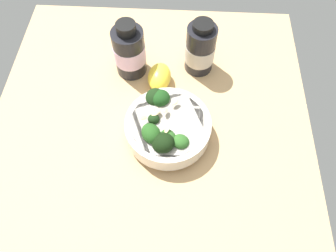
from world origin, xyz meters
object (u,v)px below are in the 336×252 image
at_px(bowl_of_broccoli, 167,127).
at_px(bottle_tall, 129,51).
at_px(lemon_wedge, 159,77).
at_px(bottle_short, 200,49).

relative_size(bowl_of_broccoli, bottle_tall, 1.26).
height_order(lemon_wedge, bottle_short, bottle_short).
relative_size(lemon_wedge, bottle_tall, 0.53).
xyz_separation_m(bottle_tall, bottle_short, (0.16, 0.02, -0.00)).
xyz_separation_m(bowl_of_broccoli, bottle_short, (0.07, 0.20, 0.02)).
xyz_separation_m(bowl_of_broccoli, lemon_wedge, (-0.03, 0.14, -0.01)).
bearing_deg(bottle_tall, bowl_of_broccoli, -61.97).
distance_m(lemon_wedge, bottle_tall, 0.09).
distance_m(bottle_tall, bottle_short, 0.16).
distance_m(bowl_of_broccoli, bottle_short, 0.21).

